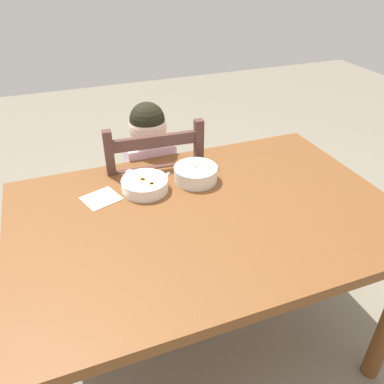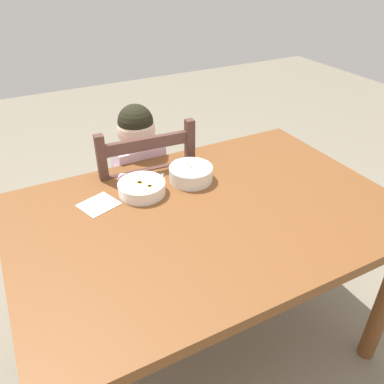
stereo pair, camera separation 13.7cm
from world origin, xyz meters
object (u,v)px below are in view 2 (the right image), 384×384
at_px(bowl_of_peas, 191,173).
at_px(dining_table, 208,232).
at_px(spoon, 155,185).
at_px(dining_chair, 143,207).
at_px(bowl_of_carrots, 142,188).
at_px(child_figure, 142,175).

bearing_deg(bowl_of_peas, dining_table, -101.01).
bearing_deg(spoon, dining_table, -66.36).
bearing_deg(dining_chair, bowl_of_carrots, -108.77).
xyz_separation_m(dining_table, bowl_of_carrots, (-0.17, 0.21, 0.13)).
bearing_deg(dining_table, child_figure, 97.19).
distance_m(dining_table, spoon, 0.28).
height_order(dining_table, bowl_of_carrots, bowl_of_carrots).
relative_size(child_figure, bowl_of_peas, 5.60).
bearing_deg(child_figure, spoon, -98.93).
relative_size(child_figure, spoon, 8.66).
bearing_deg(spoon, dining_chair, 82.05).
height_order(bowl_of_carrots, spoon, bowl_of_carrots).
distance_m(child_figure, bowl_of_peas, 0.34).
distance_m(dining_chair, bowl_of_peas, 0.45).
relative_size(child_figure, bowl_of_carrots, 5.43).
bearing_deg(bowl_of_peas, bowl_of_carrots, -179.97).
relative_size(dining_table, child_figure, 1.40).
distance_m(dining_table, bowl_of_carrots, 0.30).
xyz_separation_m(dining_chair, spoon, (-0.04, -0.27, 0.29)).
distance_m(dining_table, dining_chair, 0.55).
bearing_deg(dining_table, bowl_of_peas, 78.99).
height_order(dining_table, bowl_of_peas, bowl_of_peas).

